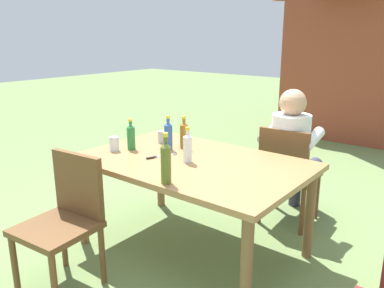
{
  "coord_description": "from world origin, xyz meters",
  "views": [
    {
      "loc": [
        1.67,
        -2.12,
        1.6
      ],
      "look_at": [
        0.0,
        0.0,
        0.84
      ],
      "focal_mm": 36.62,
      "sensor_mm": 36.0,
      "label": 1
    }
  ],
  "objects_px": {
    "chair_near_left": "(66,215)",
    "bottle_clear": "(188,147)",
    "bottle_green": "(131,136)",
    "bottle_olive": "(166,162)",
    "bottle_amber": "(184,134)",
    "cup_glass": "(114,144)",
    "dining_table": "(192,170)",
    "table_knife": "(159,157)",
    "bottle_blue": "(168,135)",
    "brick_kiosk": "(360,46)",
    "person_in_white_shirt": "(293,149)",
    "cup_steel": "(162,137)",
    "chair_far_right": "(287,171)"
  },
  "relations": [
    {
      "from": "chair_near_left",
      "to": "bottle_clear",
      "type": "distance_m",
      "value": 0.93
    },
    {
      "from": "bottle_green",
      "to": "bottle_olive",
      "type": "height_order",
      "value": "bottle_olive"
    },
    {
      "from": "bottle_amber",
      "to": "cup_glass",
      "type": "bearing_deg",
      "value": -133.87
    },
    {
      "from": "chair_near_left",
      "to": "bottle_olive",
      "type": "height_order",
      "value": "bottle_olive"
    },
    {
      "from": "cup_glass",
      "to": "dining_table",
      "type": "bearing_deg",
      "value": 17.37
    },
    {
      "from": "dining_table",
      "to": "table_knife",
      "type": "distance_m",
      "value": 0.27
    },
    {
      "from": "bottle_blue",
      "to": "brick_kiosk",
      "type": "bearing_deg",
      "value": 88.55
    },
    {
      "from": "bottle_amber",
      "to": "bottle_olive",
      "type": "height_order",
      "value": "bottle_olive"
    },
    {
      "from": "bottle_clear",
      "to": "brick_kiosk",
      "type": "distance_m",
      "value": 4.68
    },
    {
      "from": "dining_table",
      "to": "bottle_amber",
      "type": "bearing_deg",
      "value": 139.96
    },
    {
      "from": "cup_glass",
      "to": "bottle_clear",
      "type": "bearing_deg",
      "value": 12.11
    },
    {
      "from": "person_in_white_shirt",
      "to": "cup_steel",
      "type": "relative_size",
      "value": 11.65
    },
    {
      "from": "dining_table",
      "to": "bottle_clear",
      "type": "height_order",
      "value": "bottle_clear"
    },
    {
      "from": "bottle_amber",
      "to": "bottle_clear",
      "type": "height_order",
      "value": "bottle_amber"
    },
    {
      "from": "dining_table",
      "to": "person_in_white_shirt",
      "type": "height_order",
      "value": "person_in_white_shirt"
    },
    {
      "from": "bottle_amber",
      "to": "table_knife",
      "type": "bearing_deg",
      "value": -88.74
    },
    {
      "from": "brick_kiosk",
      "to": "dining_table",
      "type": "bearing_deg",
      "value": -87.62
    },
    {
      "from": "dining_table",
      "to": "bottle_green",
      "type": "bearing_deg",
      "value": -171.31
    },
    {
      "from": "bottle_amber",
      "to": "cup_glass",
      "type": "xyz_separation_m",
      "value": [
        -0.38,
        -0.4,
        -0.06
      ]
    },
    {
      "from": "bottle_green",
      "to": "bottle_blue",
      "type": "height_order",
      "value": "bottle_blue"
    },
    {
      "from": "chair_far_right",
      "to": "bottle_amber",
      "type": "distance_m",
      "value": 0.94
    },
    {
      "from": "chair_near_left",
      "to": "bottle_amber",
      "type": "relative_size",
      "value": 3.32
    },
    {
      "from": "bottle_green",
      "to": "table_knife",
      "type": "distance_m",
      "value": 0.33
    },
    {
      "from": "chair_far_right",
      "to": "table_knife",
      "type": "height_order",
      "value": "chair_far_right"
    },
    {
      "from": "chair_far_right",
      "to": "cup_glass",
      "type": "distance_m",
      "value": 1.46
    },
    {
      "from": "chair_near_left",
      "to": "bottle_olive",
      "type": "bearing_deg",
      "value": 34.31
    },
    {
      "from": "bottle_blue",
      "to": "bottle_green",
      "type": "bearing_deg",
      "value": -145.16
    },
    {
      "from": "dining_table",
      "to": "chair_near_left",
      "type": "xyz_separation_m",
      "value": [
        -0.38,
        -0.83,
        -0.16
      ]
    },
    {
      "from": "bottle_clear",
      "to": "table_knife",
      "type": "height_order",
      "value": "bottle_clear"
    },
    {
      "from": "cup_steel",
      "to": "bottle_clear",
      "type": "bearing_deg",
      "value": -28.76
    },
    {
      "from": "bottle_amber",
      "to": "table_knife",
      "type": "distance_m",
      "value": 0.32
    },
    {
      "from": "bottle_amber",
      "to": "bottle_green",
      "type": "height_order",
      "value": "bottle_amber"
    },
    {
      "from": "bottle_clear",
      "to": "chair_near_left",
      "type": "bearing_deg",
      "value": -116.4
    },
    {
      "from": "chair_far_right",
      "to": "person_in_white_shirt",
      "type": "relative_size",
      "value": 0.74
    },
    {
      "from": "bottle_clear",
      "to": "table_knife",
      "type": "bearing_deg",
      "value": -170.23
    },
    {
      "from": "bottle_blue",
      "to": "table_knife",
      "type": "bearing_deg",
      "value": -69.41
    },
    {
      "from": "bottle_amber",
      "to": "cup_steel",
      "type": "relative_size",
      "value": 2.59
    },
    {
      "from": "person_in_white_shirt",
      "to": "bottle_green",
      "type": "relative_size",
      "value": 4.77
    },
    {
      "from": "chair_far_right",
      "to": "brick_kiosk",
      "type": "bearing_deg",
      "value": 98.55
    },
    {
      "from": "bottle_amber",
      "to": "cup_steel",
      "type": "distance_m",
      "value": 0.26
    },
    {
      "from": "person_in_white_shirt",
      "to": "chair_far_right",
      "type": "bearing_deg",
      "value": -87.23
    },
    {
      "from": "person_in_white_shirt",
      "to": "brick_kiosk",
      "type": "relative_size",
      "value": 0.43
    },
    {
      "from": "brick_kiosk",
      "to": "bottle_olive",
      "type": "bearing_deg",
      "value": -85.99
    },
    {
      "from": "bottle_blue",
      "to": "cup_steel",
      "type": "height_order",
      "value": "bottle_blue"
    },
    {
      "from": "cup_glass",
      "to": "table_knife",
      "type": "bearing_deg",
      "value": 13.54
    },
    {
      "from": "chair_near_left",
      "to": "bottle_amber",
      "type": "distance_m",
      "value": 1.1
    },
    {
      "from": "dining_table",
      "to": "person_in_white_shirt",
      "type": "relative_size",
      "value": 1.39
    },
    {
      "from": "table_knife",
      "to": "bottle_blue",
      "type": "bearing_deg",
      "value": 110.59
    },
    {
      "from": "dining_table",
      "to": "brick_kiosk",
      "type": "relative_size",
      "value": 0.6
    },
    {
      "from": "bottle_amber",
      "to": "bottle_green",
      "type": "relative_size",
      "value": 1.06
    }
  ]
}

